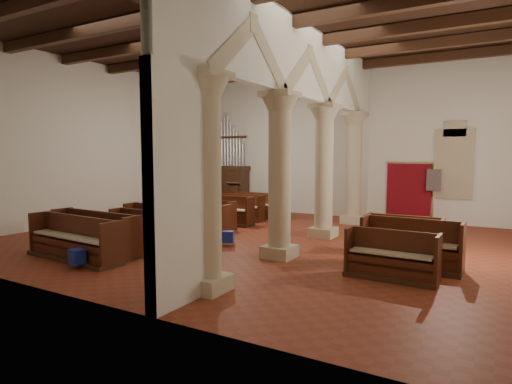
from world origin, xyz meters
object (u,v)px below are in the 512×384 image
at_px(pipe_organ, 226,180).
at_px(lectern, 234,200).
at_px(nave_pew_0, 73,245).
at_px(aisle_pew_0, 391,263).
at_px(processional_banner, 433,204).

xyz_separation_m(pipe_organ, lectern, (1.00, -0.86, -0.81)).
height_order(pipe_organ, nave_pew_0, pipe_organ).
relative_size(pipe_organ, aisle_pew_0, 2.35).
bearing_deg(lectern, nave_pew_0, -99.72).
height_order(processional_banner, aisle_pew_0, processional_banner).
distance_m(lectern, nave_pew_0, 8.91).
xyz_separation_m(pipe_organ, aisle_pew_0, (9.13, -7.47, -1.03)).
xyz_separation_m(lectern, nave_pew_0, (1.04, -8.85, -0.22)).
height_order(processional_banner, nave_pew_0, processional_banner).
bearing_deg(nave_pew_0, pipe_organ, 105.64).
bearing_deg(lectern, pipe_organ, 122.87).
height_order(pipe_organ, aisle_pew_0, pipe_organ).
distance_m(pipe_organ, processional_banner, 8.95).
xyz_separation_m(pipe_organ, processional_banner, (8.93, -0.01, -0.60)).
distance_m(pipe_organ, aisle_pew_0, 11.84).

